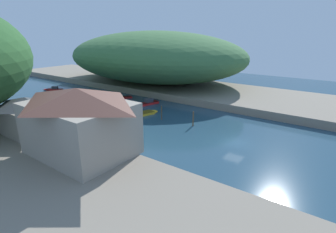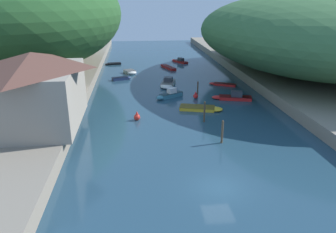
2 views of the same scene
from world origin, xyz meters
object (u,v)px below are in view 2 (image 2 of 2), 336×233
(boat_moored_right, at_px, (222,84))
(boat_open_rowboat, at_px, (232,97))
(boat_far_upstream, at_px, (130,72))
(boat_far_right_bank, at_px, (112,64))
(waterfront_building, at_px, (35,88))
(boat_yellow_tender, at_px, (122,78))
(boat_navy_launch, at_px, (202,108))
(boat_white_cruiser, at_px, (169,95))
(person_by_boathouse, at_px, (61,123))
(boat_cabin_cruiser, at_px, (167,67))
(person_on_quay, at_px, (39,131))
(boathouse_shed, at_px, (58,76))
(boat_mid_channel, at_px, (179,61))
(boat_near_quay, at_px, (168,84))
(channel_buoy_near, at_px, (196,96))
(channel_buoy_far, at_px, (137,117))

(boat_moored_right, relative_size, boat_open_rowboat, 0.77)
(boat_far_upstream, bearing_deg, boat_far_right_bank, -90.27)
(waterfront_building, bearing_deg, boat_yellow_tender, 72.26)
(boat_far_upstream, relative_size, boat_open_rowboat, 0.59)
(boat_navy_launch, xyz_separation_m, boat_yellow_tender, (-11.29, 18.63, 0.04))
(boat_white_cruiser, distance_m, boat_yellow_tender, 14.47)
(person_by_boathouse, bearing_deg, boat_moored_right, -53.46)
(boat_cabin_cruiser, height_order, person_on_quay, person_on_quay)
(boathouse_shed, relative_size, person_by_boathouse, 4.92)
(boat_white_cruiser, height_order, boat_far_right_bank, boat_white_cruiser)
(boathouse_shed, height_order, boat_mid_channel, boathouse_shed)
(boat_far_upstream, height_order, boat_open_rowboat, boat_open_rowboat)
(boat_far_upstream, height_order, boat_mid_channel, boat_mid_channel)
(boat_white_cruiser, bearing_deg, boat_near_quay, -36.99)
(boathouse_shed, bearing_deg, boat_near_quay, 27.30)
(waterfront_building, bearing_deg, boat_open_rowboat, 24.56)
(boat_far_upstream, bearing_deg, boat_near_quay, 98.97)
(boat_open_rowboat, distance_m, person_on_quay, 28.70)
(boat_cabin_cruiser, height_order, channel_buoy_near, channel_buoy_near)
(boat_navy_launch, bearing_deg, boat_white_cruiser, -131.92)
(boat_far_upstream, xyz_separation_m, channel_buoy_near, (9.84, -18.24, 0.10))
(boat_navy_launch, bearing_deg, waterfront_building, -54.44)
(boat_white_cruiser, xyz_separation_m, boat_far_right_bank, (-9.93, 27.34, -0.26))
(channel_buoy_far, bearing_deg, waterfront_building, -159.18)
(boat_near_quay, height_order, person_on_quay, person_on_quay)
(waterfront_building, height_order, boat_navy_launch, waterfront_building)
(waterfront_building, distance_m, channel_buoy_far, 12.37)
(boat_navy_launch, height_order, person_by_boathouse, person_by_boathouse)
(boat_far_right_bank, height_order, boat_open_rowboat, boat_open_rowboat)
(waterfront_building, distance_m, boat_cabin_cruiser, 39.96)
(boat_cabin_cruiser, xyz_separation_m, boat_moored_right, (7.95, -15.72, -0.05))
(boat_mid_channel, bearing_deg, person_on_quay, -142.78)
(boat_mid_channel, xyz_separation_m, boat_open_rowboat, (3.72, -30.27, 0.04))
(boat_mid_channel, relative_size, boat_yellow_tender, 1.39)
(boat_far_right_bank, bearing_deg, person_by_boathouse, 163.78)
(boat_open_rowboat, relative_size, channel_buoy_far, 5.17)
(boathouse_shed, xyz_separation_m, boat_near_quay, (16.39, 8.46, -3.72))
(waterfront_building, bearing_deg, boathouse_shed, 91.13)
(boathouse_shed, xyz_separation_m, channel_buoy_far, (10.78, -7.81, -3.69))
(boat_cabin_cruiser, distance_m, boat_yellow_tender, 13.58)
(boat_white_cruiser, distance_m, boat_open_rowboat, 9.52)
(waterfront_building, xyz_separation_m, boat_moored_right, (25.61, 19.74, -5.34))
(boat_moored_right, distance_m, person_on_quay, 34.55)
(boat_navy_launch, height_order, person_on_quay, person_on_quay)
(boat_far_upstream, height_order, boat_near_quay, boat_near_quay)
(boat_yellow_tender, bearing_deg, channel_buoy_far, -12.96)
(boat_cabin_cruiser, distance_m, boat_far_upstream, 9.25)
(boat_navy_launch, bearing_deg, boat_yellow_tender, -133.14)
(waterfront_building, distance_m, boat_navy_launch, 21.41)
(boat_yellow_tender, xyz_separation_m, channel_buoy_far, (2.33, -21.69, 0.19))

